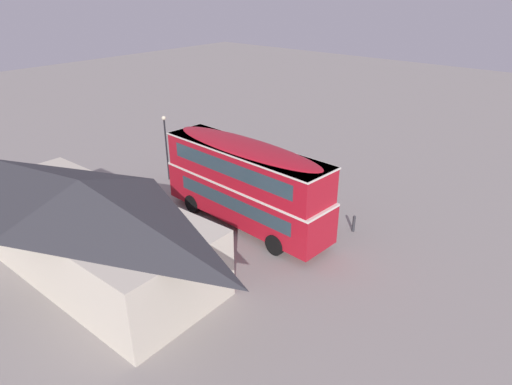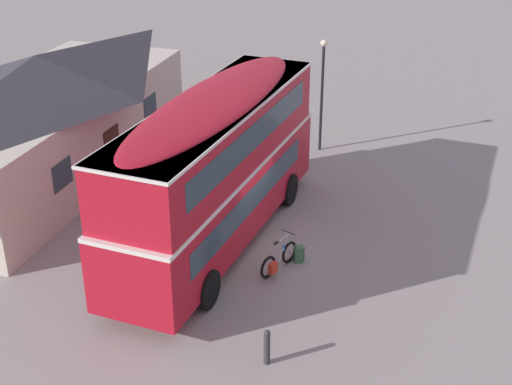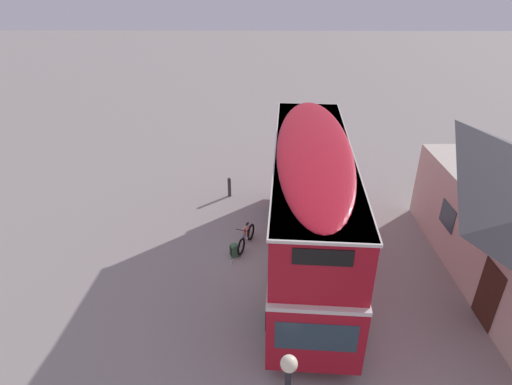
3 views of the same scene
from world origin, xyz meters
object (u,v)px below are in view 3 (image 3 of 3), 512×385
Objects in this scene: kerb_bollard at (229,187)px; backpack_on_ground at (234,250)px; water_bottle_clear_plastic at (232,261)px; double_decker_bus at (310,201)px; touring_bicycle at (246,237)px.

backpack_on_ground is at bearing 5.78° from kerb_bollard.
kerb_bollard is at bearing -175.65° from water_bottle_clear_plastic.
water_bottle_clear_plastic is 0.23× the size of kerb_bollard.
kerb_bollard is at bearing -148.01° from double_decker_bus.
kerb_bollard reaches higher than backpack_on_ground.
water_bottle_clear_plastic is (0.10, -2.78, -2.54)m from double_decker_bus.
double_decker_bus is 3.61m from backpack_on_ground.
double_decker_bus is 3.77m from water_bottle_clear_plastic.
touring_bicycle reaches higher than backpack_on_ground.
kerb_bollard reaches higher than water_bottle_clear_plastic.
touring_bicycle is 1.71× the size of kerb_bollard.
touring_bicycle is 0.82m from backpack_on_ground.
backpack_on_ground is 2.48× the size of water_bottle_clear_plastic.
double_decker_bus reaches higher than water_bottle_clear_plastic.
double_decker_bus is 19.73× the size of backpack_on_ground.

